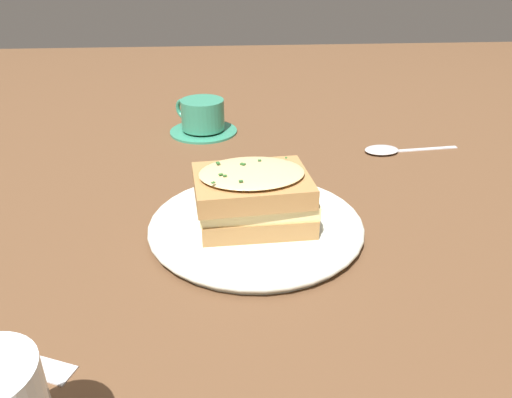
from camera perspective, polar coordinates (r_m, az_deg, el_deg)
ground_plane at (r=0.64m, az=0.42°, el=-3.11°), size 2.40×2.40×0.00m
dinner_plate at (r=0.62m, az=-0.00°, el=-3.05°), size 0.27×0.27×0.02m
sandwich at (r=0.60m, az=-0.20°, el=0.31°), size 0.15×0.12×0.07m
teacup_with_saucer at (r=0.95m, az=-6.15°, el=9.19°), size 0.13×0.13×0.06m
fork at (r=0.51m, az=-27.22°, el=-15.65°), size 0.18×0.09×0.00m
spoon at (r=0.88m, az=14.73°, el=5.46°), size 0.17×0.05×0.01m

